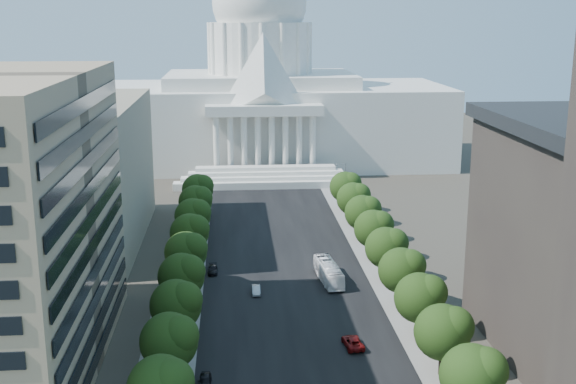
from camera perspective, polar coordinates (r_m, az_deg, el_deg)
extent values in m
cube|color=black|center=(148.62, -0.63, -4.69)|extent=(30.00, 260.00, 0.01)
cube|color=gray|center=(148.64, -7.98, -4.83)|extent=(8.00, 260.00, 0.02)
cube|color=gray|center=(151.01, 6.60, -4.48)|extent=(8.00, 260.00, 0.02)
cube|color=white|center=(238.38, -2.17, 5.41)|extent=(120.00, 50.00, 25.00)
cube|color=white|center=(236.72, -2.21, 8.89)|extent=(60.00, 40.00, 4.00)
cube|color=white|center=(210.57, -1.89, 6.51)|extent=(34.00, 8.00, 3.00)
cylinder|color=white|center=(236.08, -2.23, 11.31)|extent=(32.00, 32.00, 16.00)
ellipsoid|color=white|center=(235.90, -2.26, 14.71)|extent=(30.00, 30.00, 27.60)
cube|color=gray|center=(158.82, -18.45, 1.41)|extent=(38.00, 52.00, 30.00)
sphere|color=black|center=(84.23, -9.22, -14.56)|extent=(5.32, 5.32, 5.32)
cylinder|color=#33261C|center=(98.30, -9.28, -14.04)|extent=(0.56, 0.56, 2.94)
sphere|color=black|center=(96.21, -9.39, -11.56)|extent=(7.60, 7.60, 7.60)
sphere|color=black|center=(94.93, -8.64, -11.14)|extent=(5.32, 5.32, 5.32)
cylinder|color=#33261C|center=(109.03, -8.77, -11.11)|extent=(0.56, 0.56, 2.94)
sphere|color=black|center=(107.15, -8.86, -8.83)|extent=(7.60, 7.60, 7.60)
sphere|color=black|center=(105.92, -8.19, -8.41)|extent=(5.32, 5.32, 5.32)
cylinder|color=#33261C|center=(120.00, -8.36, -8.71)|extent=(0.56, 0.56, 2.94)
sphere|color=black|center=(118.29, -8.44, -6.60)|extent=(7.60, 7.60, 7.60)
sphere|color=black|center=(117.10, -7.83, -6.20)|extent=(5.32, 5.32, 5.32)
cylinder|color=#33261C|center=(131.15, -8.02, -6.71)|extent=(0.56, 0.56, 2.94)
sphere|color=black|center=(129.59, -8.09, -4.76)|extent=(7.60, 7.60, 7.60)
sphere|color=black|center=(128.43, -7.53, -4.38)|extent=(5.32, 5.32, 5.32)
cylinder|color=#33261C|center=(142.44, -7.74, -5.03)|extent=(0.56, 0.56, 2.94)
sphere|color=black|center=(141.00, -7.80, -3.22)|extent=(7.60, 7.60, 7.60)
sphere|color=black|center=(139.87, -7.29, -2.85)|extent=(5.32, 5.32, 5.32)
cylinder|color=#33261C|center=(153.83, -7.50, -3.59)|extent=(0.56, 0.56, 2.94)
sphere|color=black|center=(152.51, -7.55, -1.91)|extent=(7.60, 7.60, 7.60)
sphere|color=black|center=(151.40, -7.08, -1.56)|extent=(5.32, 5.32, 5.32)
cylinder|color=#33261C|center=(165.31, -7.29, -2.36)|extent=(0.56, 0.56, 2.94)
sphere|color=black|center=(164.08, -7.34, -0.78)|extent=(7.60, 7.60, 7.60)
sphere|color=black|center=(163.00, -6.90, -0.45)|extent=(5.32, 5.32, 5.32)
cylinder|color=#33261C|center=(176.87, -7.12, -1.28)|extent=(0.56, 0.56, 2.94)
sphere|color=black|center=(175.71, -7.16, 0.20)|extent=(7.60, 7.60, 7.60)
sphere|color=black|center=(174.65, -6.75, 0.51)|extent=(5.32, 5.32, 5.32)
sphere|color=black|center=(89.40, 14.31, -13.89)|extent=(7.60, 7.60, 7.60)
sphere|color=black|center=(88.66, 15.35, -13.38)|extent=(5.32, 5.32, 5.32)
cylinder|color=#33261C|center=(101.66, 11.96, -13.19)|extent=(0.56, 0.56, 2.94)
sphere|color=black|center=(99.64, 12.10, -10.77)|extent=(7.60, 7.60, 7.60)
sphere|color=black|center=(98.89, 13.01, -10.29)|extent=(5.32, 5.32, 5.32)
cylinder|color=#33261C|center=(112.06, 10.24, -10.46)|extent=(0.56, 0.56, 2.94)
sphere|color=black|center=(110.24, 10.34, -8.23)|extent=(7.60, 7.60, 7.60)
sphere|color=black|center=(109.48, 11.14, -7.78)|extent=(5.32, 5.32, 5.32)
cylinder|color=#33261C|center=(122.76, 8.83, -8.20)|extent=(0.56, 0.56, 2.94)
sphere|color=black|center=(121.10, 8.91, -6.13)|extent=(7.60, 7.60, 7.60)
sphere|color=black|center=(120.33, 9.63, -5.72)|extent=(5.32, 5.32, 5.32)
cylinder|color=#33261C|center=(133.68, 7.66, -6.30)|extent=(0.56, 0.56, 2.94)
sphere|color=black|center=(132.16, 7.73, -4.38)|extent=(7.60, 7.60, 7.60)
sphere|color=black|center=(131.39, 8.38, -3.99)|extent=(5.32, 5.32, 5.32)
cylinder|color=#33261C|center=(144.77, 6.68, -4.68)|extent=(0.56, 0.56, 2.94)
sphere|color=black|center=(143.37, 6.73, -2.90)|extent=(7.60, 7.60, 7.60)
sphere|color=black|center=(142.59, 7.33, -2.53)|extent=(5.32, 5.32, 5.32)
cylinder|color=#33261C|center=(156.00, 5.84, -3.30)|extent=(0.56, 0.56, 2.94)
sphere|color=black|center=(154.69, 5.88, -1.63)|extent=(7.60, 7.60, 7.60)
sphere|color=black|center=(153.92, 6.43, -1.29)|extent=(5.32, 5.32, 5.32)
cylinder|color=#33261C|center=(167.33, 5.12, -2.10)|extent=(0.56, 0.56, 2.94)
sphere|color=black|center=(166.12, 5.15, -0.54)|extent=(7.60, 7.60, 7.60)
sphere|color=black|center=(165.34, 5.66, -0.21)|extent=(5.32, 5.32, 5.32)
cylinder|color=#33261C|center=(178.75, 4.49, -1.05)|extent=(0.56, 0.56, 2.94)
sphere|color=black|center=(177.62, 4.52, 0.41)|extent=(7.60, 7.60, 7.60)
sphere|color=black|center=(176.84, 4.99, 0.72)|extent=(5.32, 5.32, 5.32)
cylinder|color=gray|center=(100.19, 13.61, -11.77)|extent=(0.18, 0.18, 9.00)
cylinder|color=gray|center=(98.09, 13.08, -9.55)|extent=(2.40, 0.14, 0.14)
sphere|color=gray|center=(97.81, 12.45, -9.65)|extent=(0.44, 0.44, 0.44)
cylinder|color=gray|center=(122.26, 10.03, -6.82)|extent=(0.18, 0.18, 9.00)
cylinder|color=gray|center=(120.54, 9.56, -4.93)|extent=(2.40, 0.14, 0.14)
sphere|color=gray|center=(120.32, 9.05, -5.00)|extent=(0.44, 0.44, 0.44)
cylinder|color=gray|center=(145.28, 7.61, -3.39)|extent=(0.18, 0.18, 9.00)
cylinder|color=gray|center=(143.84, 7.19, -1.77)|extent=(2.40, 0.14, 0.14)
sphere|color=gray|center=(143.65, 6.76, -1.82)|extent=(0.44, 0.44, 0.44)
cylinder|color=gray|center=(168.87, 5.87, -0.91)|extent=(0.18, 0.18, 9.00)
cylinder|color=gray|center=(167.63, 5.50, 0.51)|extent=(2.40, 0.14, 0.14)
sphere|color=gray|center=(167.46, 5.13, 0.47)|extent=(0.44, 0.44, 0.44)
cylinder|color=gray|center=(192.81, 4.56, 0.97)|extent=(0.18, 0.18, 9.00)
cylinder|color=gray|center=(191.72, 4.23, 2.21)|extent=(2.40, 0.14, 0.14)
sphere|color=gray|center=(191.58, 3.90, 2.18)|extent=(0.44, 0.44, 0.44)
imported|color=black|center=(97.84, -6.58, -14.60)|extent=(1.71, 4.08, 1.38)
imported|color=#A6A8AE|center=(126.51, -2.53, -7.76)|extent=(1.41, 4.02, 1.32)
imported|color=maroon|center=(107.72, 5.14, -11.74)|extent=(3.04, 5.61, 1.49)
imported|color=black|center=(136.76, -5.97, -6.14)|extent=(1.91, 4.54, 1.31)
imported|color=white|center=(131.85, 3.22, -6.34)|extent=(4.24, 13.00, 3.56)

